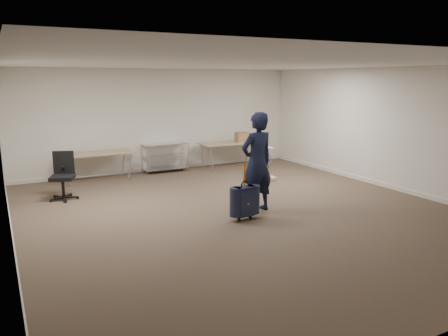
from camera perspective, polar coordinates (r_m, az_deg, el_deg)
ground at (r=8.49m, az=2.32°, el=-5.77°), size 9.00×9.00×0.00m
room_shell at (r=9.65m, az=-1.80°, el=-3.32°), size 8.00×9.00×9.00m
folding_table_left at (r=11.32m, az=-16.34°, el=1.70°), size 1.80×0.75×0.73m
folding_table_right at (r=12.61m, az=0.81°, el=3.15°), size 1.80×0.75×0.73m
wire_shelf at (r=12.10m, az=-7.69°, el=1.55°), size 1.22×0.47×0.80m
person at (r=8.37m, az=4.33°, el=0.76°), size 0.75×0.53×1.93m
suitcase at (r=7.93m, az=2.73°, el=-4.33°), size 0.39×0.23×1.05m
office_chair at (r=9.91m, az=-20.24°, el=-2.10°), size 0.61×0.62×1.01m
equipment_cart at (r=11.12m, az=5.38°, el=-0.45°), size 0.52×0.52×0.84m
cardboard_box at (r=12.75m, az=2.37°, el=4.09°), size 0.38×0.29×0.27m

